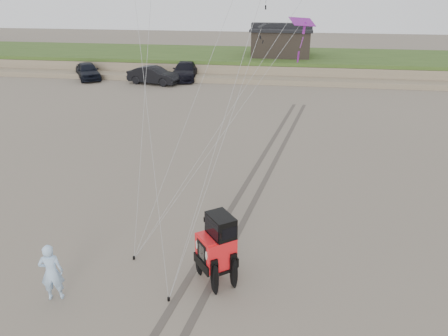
{
  "coord_description": "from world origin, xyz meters",
  "views": [
    {
      "loc": [
        3.37,
        -11.63,
        8.85
      ],
      "look_at": [
        1.1,
        3.0,
        2.6
      ],
      "focal_mm": 35.0,
      "sensor_mm": 36.0,
      "label": 1
    }
  ],
  "objects_px": {
    "truck_b": "(154,75)",
    "truck_c": "(186,71)",
    "truck_a": "(88,71)",
    "jeep": "(216,256)",
    "cabin": "(281,41)",
    "man": "(51,272)"
  },
  "relations": [
    {
      "from": "cabin",
      "to": "truck_b",
      "type": "relative_size",
      "value": 1.27
    },
    {
      "from": "truck_b",
      "to": "man",
      "type": "bearing_deg",
      "value": -155.06
    },
    {
      "from": "truck_c",
      "to": "man",
      "type": "xyz_separation_m",
      "value": [
        3.84,
        -33.13,
        0.09
      ]
    },
    {
      "from": "truck_a",
      "to": "truck_b",
      "type": "bearing_deg",
      "value": -43.23
    },
    {
      "from": "truck_a",
      "to": "jeep",
      "type": "bearing_deg",
      "value": -92.77
    },
    {
      "from": "truck_b",
      "to": "jeep",
      "type": "height_order",
      "value": "jeep"
    },
    {
      "from": "cabin",
      "to": "jeep",
      "type": "relative_size",
      "value": 1.27
    },
    {
      "from": "truck_a",
      "to": "truck_c",
      "type": "height_order",
      "value": "truck_c"
    },
    {
      "from": "man",
      "to": "truck_c",
      "type": "bearing_deg",
      "value": -101.28
    },
    {
      "from": "truck_a",
      "to": "jeep",
      "type": "xyz_separation_m",
      "value": [
        18.25,
        -30.01,
        0.1
      ]
    },
    {
      "from": "cabin",
      "to": "truck_b",
      "type": "bearing_deg",
      "value": -144.4
    },
    {
      "from": "jeep",
      "to": "man",
      "type": "distance_m",
      "value": 4.96
    },
    {
      "from": "truck_c",
      "to": "cabin",
      "type": "bearing_deg",
      "value": 28.04
    },
    {
      "from": "truck_a",
      "to": "jeep",
      "type": "distance_m",
      "value": 35.12
    },
    {
      "from": "truck_b",
      "to": "cabin",
      "type": "bearing_deg",
      "value": -41.21
    },
    {
      "from": "truck_c",
      "to": "jeep",
      "type": "distance_m",
      "value": 32.68
    },
    {
      "from": "truck_b",
      "to": "truck_c",
      "type": "height_order",
      "value": "truck_c"
    },
    {
      "from": "truck_c",
      "to": "man",
      "type": "height_order",
      "value": "man"
    },
    {
      "from": "truck_b",
      "to": "jeep",
      "type": "bearing_deg",
      "value": -145.88
    },
    {
      "from": "truck_a",
      "to": "truck_b",
      "type": "xyz_separation_m",
      "value": [
        7.22,
        -1.16,
        -0.01
      ]
    },
    {
      "from": "cabin",
      "to": "man",
      "type": "xyz_separation_m",
      "value": [
        -5.36,
        -38.8,
        -2.29
      ]
    },
    {
      "from": "cabin",
      "to": "man",
      "type": "distance_m",
      "value": 39.23
    }
  ]
}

